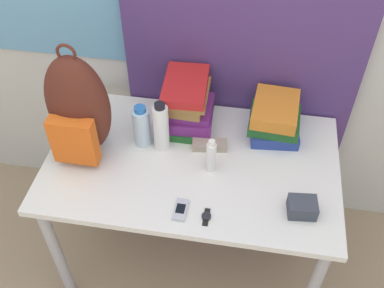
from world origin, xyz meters
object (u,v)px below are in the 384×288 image
sunscreen_bottle (211,156)px  cell_phone (180,210)px  sunglasses_case (210,145)px  sports_bottle (161,127)px  book_stack_center (275,119)px  camera_pouch (302,207)px  book_stack_left (188,104)px  water_bottle (142,126)px  backpack (78,109)px  wristwatch (206,217)px

sunscreen_bottle → cell_phone: bearing=-110.1°
sunglasses_case → sports_bottle: bearing=-172.9°
book_stack_center → sunscreen_bottle: (-0.25, -0.26, -0.01)m
book_stack_center → sports_bottle: (-0.47, -0.16, 0.03)m
camera_pouch → cell_phone: bearing=-171.3°
book_stack_center → sunscreen_bottle: 0.36m
book_stack_left → sports_bottle: sports_bottle is taller
sports_bottle → camera_pouch: bearing=-23.3°
cell_phone → sunglasses_case: (0.06, 0.35, 0.01)m
water_bottle → cell_phone: water_bottle is taller
book_stack_left → sports_bottle: (-0.09, -0.17, 0.00)m
water_bottle → sunglasses_case: size_ratio=1.31×
book_stack_center → sunscreen_bottle: book_stack_center is taller
water_bottle → cell_phone: bearing=-56.0°
backpack → cell_phone: 0.57m
backpack → wristwatch: size_ratio=6.56×
backpack → water_bottle: backpack is taller
backpack → sunglasses_case: (0.53, 0.09, -0.21)m
backpack → cell_phone: size_ratio=5.20×
book_stack_center → camera_pouch: book_stack_center is taller
backpack → sunscreen_bottle: bearing=-2.9°
backpack → book_stack_left: backpack is taller
sunglasses_case → wristwatch: (0.04, -0.37, -0.01)m
book_stack_center → cell_phone: (-0.33, -0.49, -0.08)m
camera_pouch → wristwatch: camera_pouch is taller
backpack → book_stack_center: bearing=16.3°
book_stack_center → wristwatch: 0.56m
book_stack_center → sunglasses_case: (-0.27, -0.14, -0.07)m
sports_bottle → camera_pouch: size_ratio=2.14×
book_stack_center → water_bottle: bearing=-164.8°
cell_phone → wristwatch: size_ratio=1.26×
book_stack_left → camera_pouch: size_ratio=2.50×
water_bottle → sunscreen_bottle: bearing=-18.7°
book_stack_center → sunglasses_case: 0.31m
water_bottle → sunglasses_case: (0.29, 0.01, -0.08)m
water_bottle → sunglasses_case: 0.30m
backpack → water_bottle: 0.28m
book_stack_left → sunglasses_case: bearing=-49.6°
book_stack_left → sunglasses_case: book_stack_left is taller
camera_pouch → water_bottle: bearing=158.5°
backpack → camera_pouch: backpack is taller
water_bottle → cell_phone: size_ratio=2.02×
cell_phone → sunglasses_case: sunglasses_case is taller
cell_phone → sunscreen_bottle: bearing=69.9°
book_stack_left → wristwatch: (0.16, -0.51, -0.11)m
cell_phone → sports_bottle: bearing=113.3°
sunscreen_bottle → wristwatch: sunscreen_bottle is taller
water_bottle → book_stack_left: bearing=41.0°
book_stack_left → camera_pouch: (0.51, -0.42, -0.08)m
sunscreen_bottle → sunglasses_case: sunscreen_bottle is taller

